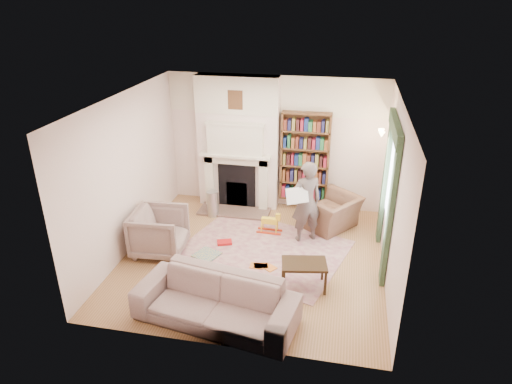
% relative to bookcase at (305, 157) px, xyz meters
% --- Properties ---
extents(floor, '(4.50, 4.50, 0.00)m').
position_rel_bookcase_xyz_m(floor, '(-0.65, -2.12, -1.18)').
color(floor, olive).
rests_on(floor, ground).
extents(ceiling, '(4.50, 4.50, 0.00)m').
position_rel_bookcase_xyz_m(ceiling, '(-0.65, -2.12, 1.62)').
color(ceiling, white).
rests_on(ceiling, wall_back).
extents(wall_back, '(4.50, 0.00, 4.50)m').
position_rel_bookcase_xyz_m(wall_back, '(-0.65, 0.13, 0.22)').
color(wall_back, white).
rests_on(wall_back, floor).
extents(wall_front, '(4.50, 0.00, 4.50)m').
position_rel_bookcase_xyz_m(wall_front, '(-0.65, -4.37, 0.22)').
color(wall_front, white).
rests_on(wall_front, floor).
extents(wall_left, '(0.00, 4.50, 4.50)m').
position_rel_bookcase_xyz_m(wall_left, '(-2.90, -2.12, 0.22)').
color(wall_left, white).
rests_on(wall_left, floor).
extents(wall_right, '(0.00, 4.50, 4.50)m').
position_rel_bookcase_xyz_m(wall_right, '(1.60, -2.12, 0.22)').
color(wall_right, white).
rests_on(wall_right, floor).
extents(fireplace, '(1.70, 0.58, 2.80)m').
position_rel_bookcase_xyz_m(fireplace, '(-1.40, -0.07, 0.21)').
color(fireplace, white).
rests_on(fireplace, floor).
extents(bookcase, '(1.00, 0.24, 1.85)m').
position_rel_bookcase_xyz_m(bookcase, '(0.00, 0.00, 0.00)').
color(bookcase, brown).
rests_on(bookcase, floor).
extents(window, '(0.02, 0.90, 1.30)m').
position_rel_bookcase_xyz_m(window, '(1.58, -1.72, 0.27)').
color(window, silver).
rests_on(window, wall_right).
extents(curtain_left, '(0.07, 0.32, 2.40)m').
position_rel_bookcase_xyz_m(curtain_left, '(1.55, -2.42, 0.02)').
color(curtain_left, '#29402A').
rests_on(curtain_left, floor).
extents(curtain_right, '(0.07, 0.32, 2.40)m').
position_rel_bookcase_xyz_m(curtain_right, '(1.55, -1.02, 0.02)').
color(curtain_right, '#29402A').
rests_on(curtain_right, floor).
extents(pelmet, '(0.09, 1.70, 0.24)m').
position_rel_bookcase_xyz_m(pelmet, '(1.54, -1.72, 1.20)').
color(pelmet, '#29402A').
rests_on(pelmet, wall_right).
extents(wall_sconce, '(0.20, 0.24, 0.24)m').
position_rel_bookcase_xyz_m(wall_sconce, '(1.38, -0.62, 0.72)').
color(wall_sconce, gold).
rests_on(wall_sconce, wall_right).
extents(rug, '(3.31, 2.88, 0.01)m').
position_rel_bookcase_xyz_m(rug, '(-0.52, -1.87, -1.17)').
color(rug, beige).
rests_on(rug, floor).
extents(armchair_reading, '(1.31, 1.33, 0.65)m').
position_rel_bookcase_xyz_m(armchair_reading, '(0.63, -0.74, -0.85)').
color(armchair_reading, '#4C3229').
rests_on(armchair_reading, floor).
extents(armchair_left, '(0.96, 0.94, 0.82)m').
position_rel_bookcase_xyz_m(armchair_left, '(-2.32, -2.30, -0.76)').
color(armchair_left, gray).
rests_on(armchair_left, floor).
extents(sofa, '(2.43, 1.28, 0.67)m').
position_rel_bookcase_xyz_m(sofa, '(-0.82, -3.89, -0.84)').
color(sofa, gray).
rests_on(sofa, floor).
extents(man_reading, '(0.69, 0.61, 1.58)m').
position_rel_bookcase_xyz_m(man_reading, '(0.18, -1.34, -0.39)').
color(man_reading, '#524642').
rests_on(man_reading, floor).
extents(newspaper, '(0.42, 0.31, 0.28)m').
position_rel_bookcase_xyz_m(newspaper, '(0.03, -1.54, -0.18)').
color(newspaper, white).
rests_on(newspaper, man_reading).
extents(coffee_table, '(0.77, 0.57, 0.45)m').
position_rel_bookcase_xyz_m(coffee_table, '(0.32, -2.84, -0.95)').
color(coffee_table, '#322311').
rests_on(coffee_table, floor).
extents(paraffin_heater, '(0.26, 0.26, 0.55)m').
position_rel_bookcase_xyz_m(paraffin_heater, '(-1.80, -0.72, -0.90)').
color(paraffin_heater, '#A9ADB1').
rests_on(paraffin_heater, floor).
extents(rocking_horse, '(0.49, 0.21, 0.43)m').
position_rel_bookcase_xyz_m(rocking_horse, '(-0.52, -1.21, -0.96)').
color(rocking_horse, yellow).
rests_on(rocking_horse, rug).
extents(board_game, '(0.52, 0.52, 0.03)m').
position_rel_bookcase_xyz_m(board_game, '(-1.47, -2.27, -1.15)').
color(board_game, gold).
rests_on(board_game, rug).
extents(game_box_lid, '(0.32, 0.26, 0.05)m').
position_rel_bookcase_xyz_m(game_box_lid, '(-1.26, -1.81, -1.14)').
color(game_box_lid, '#B51417').
rests_on(game_box_lid, rug).
extents(comic_annuals, '(0.73, 0.61, 0.02)m').
position_rel_bookcase_xyz_m(comic_annuals, '(-0.51, -2.51, -1.16)').
color(comic_annuals, red).
rests_on(comic_annuals, rug).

